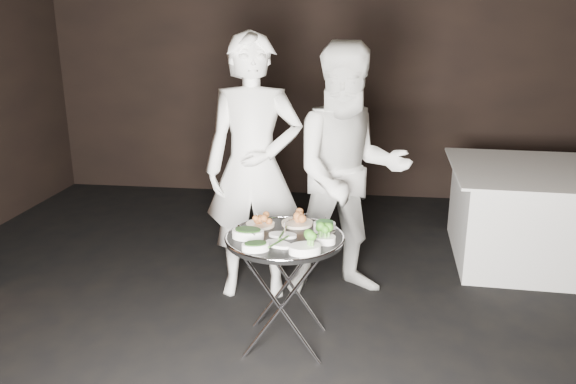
# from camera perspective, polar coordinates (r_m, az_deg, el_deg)

# --- Properties ---
(floor) EXTENTS (6.00, 7.00, 0.05)m
(floor) POSITION_cam_1_polar(r_m,az_deg,el_deg) (3.47, -2.58, -17.46)
(floor) COLOR black
(floor) RESTS_ON ground
(wall_back) EXTENTS (6.00, 0.05, 3.00)m
(wall_back) POSITION_cam_1_polar(r_m,az_deg,el_deg) (6.38, 2.85, 12.96)
(wall_back) COLOR black
(wall_back) RESTS_ON floor
(tray_stand) EXTENTS (0.48, 0.41, 0.70)m
(tray_stand) POSITION_cam_1_polar(r_m,az_deg,el_deg) (3.45, -0.33, -9.59)
(tray_stand) COLOR silver
(tray_stand) RESTS_ON floor
(serving_tray) EXTENTS (0.71, 0.71, 0.04)m
(serving_tray) POSITION_cam_1_polar(r_m,az_deg,el_deg) (3.32, -0.34, -4.69)
(serving_tray) COLOR black
(serving_tray) RESTS_ON tray_stand
(potato_plate_a) EXTENTS (0.18, 0.18, 0.06)m
(potato_plate_a) POSITION_cam_1_polar(r_m,az_deg,el_deg) (3.48, -2.84, -3.00)
(potato_plate_a) COLOR beige
(potato_plate_a) RESTS_ON serving_tray
(potato_plate_b) EXTENTS (0.20, 0.20, 0.07)m
(potato_plate_b) POSITION_cam_1_polar(r_m,az_deg,el_deg) (3.50, 0.95, -2.83)
(potato_plate_b) COLOR beige
(potato_plate_b) RESTS_ON serving_tray
(greens_bowl) EXTENTS (0.13, 0.13, 0.08)m
(greens_bowl) POSITION_cam_1_polar(r_m,az_deg,el_deg) (3.40, 3.73, -3.39)
(greens_bowl) COLOR white
(greens_bowl) RESTS_ON serving_tray
(asparagus_plate_a) EXTENTS (0.17, 0.11, 0.03)m
(asparagus_plate_a) POSITION_cam_1_polar(r_m,az_deg,el_deg) (3.31, -0.55, -4.30)
(asparagus_plate_a) COLOR white
(asparagus_plate_a) RESTS_ON serving_tray
(asparagus_plate_b) EXTENTS (0.19, 0.15, 0.03)m
(asparagus_plate_b) POSITION_cam_1_polar(r_m,az_deg,el_deg) (3.18, -0.97, -5.22)
(asparagus_plate_b) COLOR white
(asparagus_plate_b) RESTS_ON serving_tray
(spinach_bowl_a) EXTENTS (0.20, 0.13, 0.08)m
(spinach_bowl_a) POSITION_cam_1_polar(r_m,az_deg,el_deg) (3.29, -4.09, -4.11)
(spinach_bowl_a) COLOR white
(spinach_bowl_a) RESTS_ON serving_tray
(spinach_bowl_b) EXTENTS (0.17, 0.14, 0.06)m
(spinach_bowl_b) POSITION_cam_1_polar(r_m,az_deg,el_deg) (3.12, -3.32, -5.45)
(spinach_bowl_b) COLOR white
(spinach_bowl_b) RESTS_ON serving_tray
(broccoli_bowl_a) EXTENTS (0.20, 0.18, 0.07)m
(broccoli_bowl_a) POSITION_cam_1_polar(r_m,az_deg,el_deg) (3.23, 3.49, -4.58)
(broccoli_bowl_a) COLOR white
(broccoli_bowl_a) RESTS_ON serving_tray
(broccoli_bowl_b) EXTENTS (0.21, 0.18, 0.07)m
(broccoli_bowl_b) POSITION_cam_1_polar(r_m,az_deg,el_deg) (3.08, 1.74, -5.63)
(broccoli_bowl_b) COLOR white
(broccoli_bowl_b) RESTS_ON serving_tray
(serving_utensils) EXTENTS (0.58, 0.41, 0.01)m
(serving_utensils) POSITION_cam_1_polar(r_m,az_deg,el_deg) (3.36, 0.10, -3.35)
(serving_utensils) COLOR silver
(serving_utensils) RESTS_ON serving_tray
(waiter_left) EXTENTS (0.72, 0.51, 1.88)m
(waiter_left) POSITION_cam_1_polar(r_m,az_deg,el_deg) (3.96, -3.51, 2.36)
(waiter_left) COLOR white
(waiter_left) RESTS_ON floor
(waiter_right) EXTENTS (1.03, 0.89, 1.82)m
(waiter_right) POSITION_cam_1_polar(r_m,az_deg,el_deg) (3.98, 6.21, 1.89)
(waiter_right) COLOR white
(waiter_right) RESTS_ON floor
(dining_table) EXTENTS (1.39, 1.39, 0.79)m
(dining_table) POSITION_cam_1_polar(r_m,az_deg,el_deg) (5.09, 23.74, -2.13)
(dining_table) COLOR white
(dining_table) RESTS_ON floor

